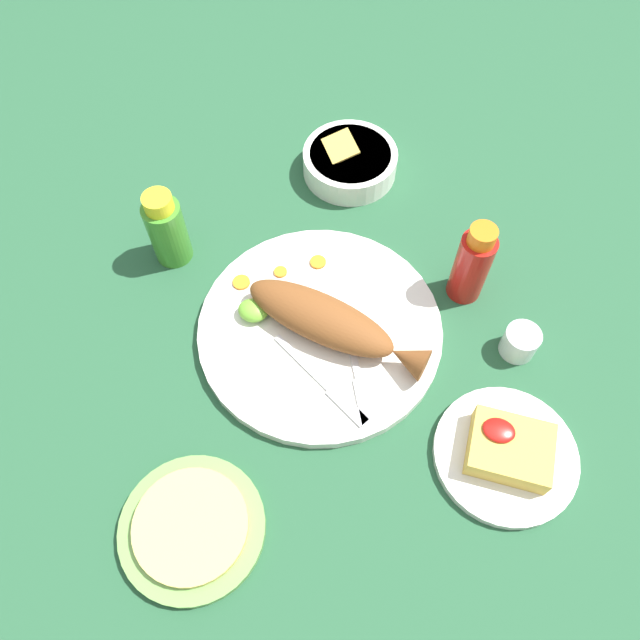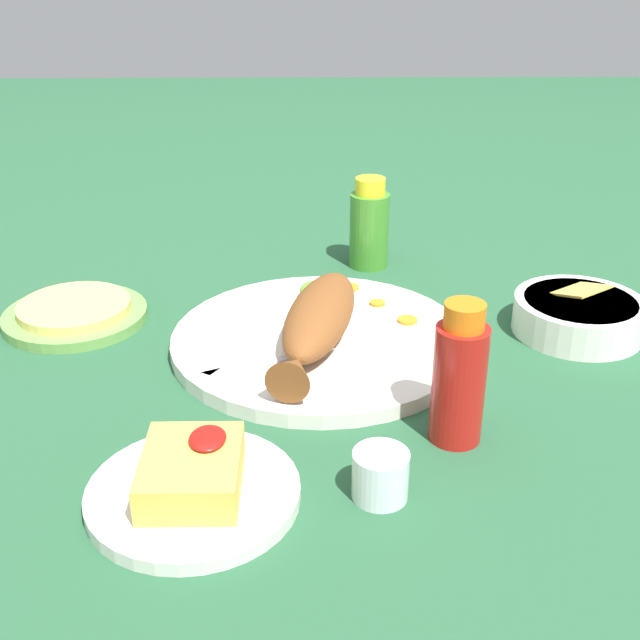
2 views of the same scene
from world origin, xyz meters
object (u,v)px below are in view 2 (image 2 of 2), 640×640
Objects in this scene: side_plate_fries at (194,494)px; hot_sauce_bottle_red at (459,378)px; fried_fish at (317,320)px; guacamole_bowl at (579,314)px; hot_sauce_bottle_green at (369,226)px; tortilla_plate at (75,316)px; fork_far at (245,346)px; main_plate at (320,341)px; salt_cup at (380,478)px; fork_near at (268,362)px.

hot_sauce_bottle_red is at bearing -69.20° from side_plate_fries.
fried_fish reaches higher than guacamole_bowl.
hot_sauce_bottle_green is 0.74× the size of tortilla_plate.
guacamole_bowl is at bearing -39.95° from hot_sauce_bottle_red.
tortilla_plate is (0.37, 0.20, 0.00)m from side_plate_fries.
hot_sauce_bottle_red is 0.80× the size of tortilla_plate.
fork_far is at bearing 53.76° from hot_sauce_bottle_red.
hot_sauce_bottle_red is at bearing -173.20° from hot_sauce_bottle_green.
hot_sauce_bottle_red is 0.31m from guacamole_bowl.
main_plate is 0.33m from guacamole_bowl.
main_plate is 1.26× the size of fried_fish.
hot_sauce_bottle_green is 2.64× the size of salt_cup.
main_plate is at bearing 9.81° from salt_cup.
fork_far reaches higher than side_plate_fries.
fork_near is 1.05× the size of guacamole_bowl.
side_plate_fries is at bearing 126.33° from guacamole_bowl.
fork_near is 1.26× the size of hot_sauce_bottle_green.
fried_fish reaches higher than fork_far.
side_plate_fries is (-0.29, 0.12, -0.00)m from main_plate.
side_plate_fries is (-0.10, 0.25, -0.06)m from hot_sauce_bottle_red.
hot_sauce_bottle_red reaches higher than hot_sauce_bottle_green.
hot_sauce_bottle_red reaches higher than salt_cup.
hot_sauce_bottle_red is 0.77× the size of side_plate_fries.
guacamole_bowl is at bearing 131.23° from fork_far.
tortilla_plate is at bearing 58.79° from hot_sauce_bottle_red.
side_plate_fries is at bearing 50.42° from fork_near.
guacamole_bowl is at bearing -132.44° from hot_sauce_bottle_green.
side_plate_fries is (-0.00, 0.17, -0.01)m from salt_cup.
fork_near is at bearing 105.69° from guacamole_bowl.
hot_sauce_bottle_red is at bearing -42.13° from salt_cup.
fried_fish is 1.77× the size of guacamole_bowl.
fork_near is 3.32× the size of salt_cup.
hot_sauce_bottle_green reaches higher than main_plate.
main_plate reaches higher than tortilla_plate.
tortilla_plate is (0.08, 0.32, -0.00)m from main_plate.
tortilla_plate is (0.04, 0.66, -0.02)m from guacamole_bowl.
main_plate is at bearing -103.86° from tortilla_plate.
fork_near reaches higher than tortilla_plate.
fork_far is 0.84× the size of side_plate_fries.
tortilla_plate is (-0.19, 0.40, -0.06)m from hot_sauce_bottle_green.
hot_sauce_bottle_green reaches higher than fried_fish.
fork_near is 1.06× the size of fork_far.
tortilla_plate is at bearing 45.24° from salt_cup.
tortilla_plate is at bearing 86.34° from guacamole_bowl.
fork_near is at bearing 67.79° from fork_far.
guacamole_bowl is 0.88× the size of tortilla_plate.
fork_near is 0.30m from tortilla_plate.
main_plate is at bearing 163.66° from hot_sauce_bottle_green.
salt_cup is 0.27× the size of side_plate_fries.
salt_cup is at bearing 92.29° from fork_near.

